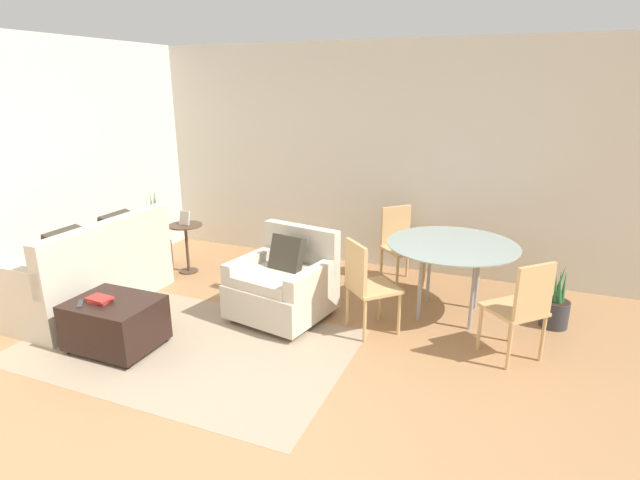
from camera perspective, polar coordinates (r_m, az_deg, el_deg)
ground_plane at (r=3.64m, az=-10.12°, el=-21.33°), size 20.00×20.00×0.00m
wall_back at (r=6.24m, az=7.11°, el=9.19°), size 12.00×0.06×2.75m
wall_left at (r=6.12m, az=-28.25°, el=7.09°), size 0.06×12.00×2.75m
area_rug at (r=4.75m, az=-15.07°, el=-11.59°), size 2.92×1.80×0.01m
couch at (r=5.79m, az=-24.86°, el=-3.77°), size 0.91×1.70×0.95m
armchair at (r=5.01m, az=-4.15°, el=-5.06°), size 1.00×0.99×0.88m
ottoman at (r=4.81m, az=-22.35°, el=-8.70°), size 0.74×0.58×0.45m
book_stack at (r=4.74m, az=-23.87°, el=-6.23°), size 0.22×0.15×0.04m
tv_remote_primary at (r=4.77m, az=-25.69°, el=-6.55°), size 0.13×0.15×0.01m
potted_plant at (r=6.71m, az=-18.13°, el=-0.94°), size 0.37×0.37×1.04m
side_table at (r=6.35m, az=-15.03°, el=0.10°), size 0.41×0.41×0.61m
picture_frame at (r=6.28m, az=-15.22°, el=2.45°), size 0.14×0.07×0.17m
dining_table at (r=5.08m, az=14.86°, el=-1.15°), size 1.28×1.28×0.76m
dining_chair_near_left at (r=4.64m, az=5.20°, el=-4.69°), size 0.59×0.59×0.90m
dining_chair_near_right at (r=4.48m, az=22.13°, el=-6.84°), size 0.59×0.59×0.90m
dining_chair_far_left at (r=5.88m, az=9.10°, el=-0.01°), size 0.59×0.59×0.90m
potted_plant_small at (r=5.37m, az=25.28°, el=-7.16°), size 0.26×0.26×0.62m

